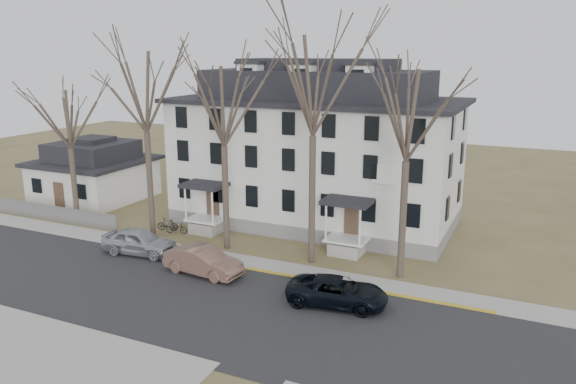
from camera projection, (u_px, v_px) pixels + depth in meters
The scene contains 17 objects.
ground at pixel (212, 328), 26.23m from camera, with size 120.00×120.00×0.00m, color brown.
main_road at pixel (233, 311), 27.99m from camera, with size 120.00×10.00×0.04m, color #27272A.
far_sidewalk at pixel (284, 270), 33.27m from camera, with size 120.00×2.00×0.08m, color #A09F97.
yellow_curb at pixel (360, 290), 30.45m from camera, with size 14.00×0.25×0.06m, color gold.
boarding_house at pixel (317, 151), 41.52m from camera, with size 20.80×12.36×12.05m.
small_house at pixel (94, 173), 48.69m from camera, with size 8.70×8.70×5.00m.
fence at pixel (46, 219), 43.12m from camera, with size 14.00×0.06×1.20m, color gray.
tree_far_left at pixel (144, 86), 36.78m from camera, with size 8.40×8.40×13.72m.
tree_mid_left at pixel (223, 101), 34.52m from camera, with size 7.80×7.80×12.74m.
tree_center at pixel (313, 78), 31.72m from camera, with size 9.00×9.00×14.70m.
tree_mid_right at pixel (409, 109), 29.85m from camera, with size 7.80×7.80×12.74m.
tree_bungalow at pixel (68, 115), 40.17m from camera, with size 6.60×6.60×10.78m.
car_silver at pixel (139, 242), 35.54m from camera, with size 1.95×4.84×1.65m, color #9FA4AE.
car_tan at pixel (203, 262), 32.34m from camera, with size 1.68×4.82×1.59m, color brown.
car_navy at pixel (337, 292), 28.46m from camera, with size 2.36×5.11×1.42m, color black.
bicycle_left at pixel (177, 228), 39.62m from camera, with size 0.55×1.57×0.82m, color black.
bicycle_right at pixel (168, 225), 40.18m from camera, with size 0.44×1.57×0.94m, color black.
Camera 1 is at (13.24, -20.16, 12.64)m, focal length 35.00 mm.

